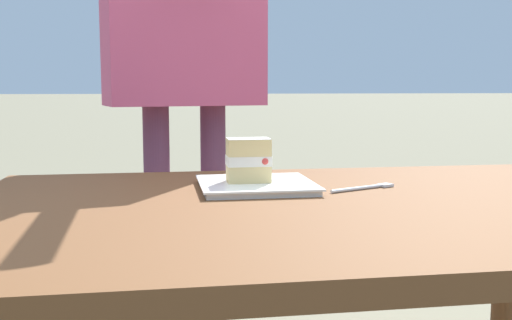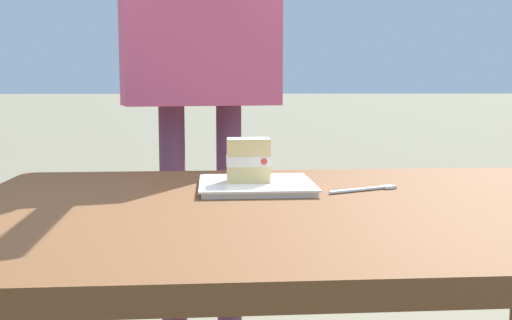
{
  "view_description": "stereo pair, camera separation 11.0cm",
  "coord_description": "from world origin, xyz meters",
  "px_view_note": "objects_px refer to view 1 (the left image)",
  "views": [
    {
      "loc": [
        0.32,
        1.11,
        0.91
      ],
      "look_at": [
        0.12,
        -0.17,
        0.75
      ],
      "focal_mm": 42.24,
      "sensor_mm": 36.0,
      "label": 1
    },
    {
      "loc": [
        0.21,
        1.12,
        0.91
      ],
      "look_at": [
        0.12,
        -0.17,
        0.75
      ],
      "focal_mm": 42.24,
      "sensor_mm": 36.0,
      "label": 2
    }
  ],
  "objects_px": {
    "patio_table": "(328,246)",
    "dessert_plate": "(256,185)",
    "cake_slice": "(248,160)",
    "dessert_fork": "(366,187)",
    "diner_person": "(184,12)"
  },
  "relations": [
    {
      "from": "dessert_plate",
      "to": "dessert_fork",
      "type": "bearing_deg",
      "value": 169.8
    },
    {
      "from": "patio_table",
      "to": "dessert_plate",
      "type": "relative_size",
      "value": 5.67
    },
    {
      "from": "dessert_fork",
      "to": "diner_person",
      "type": "height_order",
      "value": "diner_person"
    },
    {
      "from": "dessert_plate",
      "to": "cake_slice",
      "type": "xyz_separation_m",
      "value": [
        0.02,
        -0.0,
        0.06
      ]
    },
    {
      "from": "dessert_plate",
      "to": "diner_person",
      "type": "relative_size",
      "value": 0.15
    },
    {
      "from": "patio_table",
      "to": "dessert_plate",
      "type": "distance_m",
      "value": 0.22
    },
    {
      "from": "patio_table",
      "to": "dessert_fork",
      "type": "bearing_deg",
      "value": -134.08
    },
    {
      "from": "cake_slice",
      "to": "dessert_plate",
      "type": "bearing_deg",
      "value": 178.73
    },
    {
      "from": "patio_table",
      "to": "cake_slice",
      "type": "bearing_deg",
      "value": -51.27
    },
    {
      "from": "dessert_plate",
      "to": "dessert_fork",
      "type": "height_order",
      "value": "dessert_plate"
    },
    {
      "from": "dessert_fork",
      "to": "diner_person",
      "type": "bearing_deg",
      "value": -58.84
    },
    {
      "from": "dessert_plate",
      "to": "cake_slice",
      "type": "bearing_deg",
      "value": -1.27
    },
    {
      "from": "patio_table",
      "to": "cake_slice",
      "type": "relative_size",
      "value": 14.68
    },
    {
      "from": "patio_table",
      "to": "dessert_fork",
      "type": "xyz_separation_m",
      "value": [
        -0.12,
        -0.12,
        0.09
      ]
    },
    {
      "from": "cake_slice",
      "to": "dessert_fork",
      "type": "relative_size",
      "value": 0.59
    }
  ]
}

